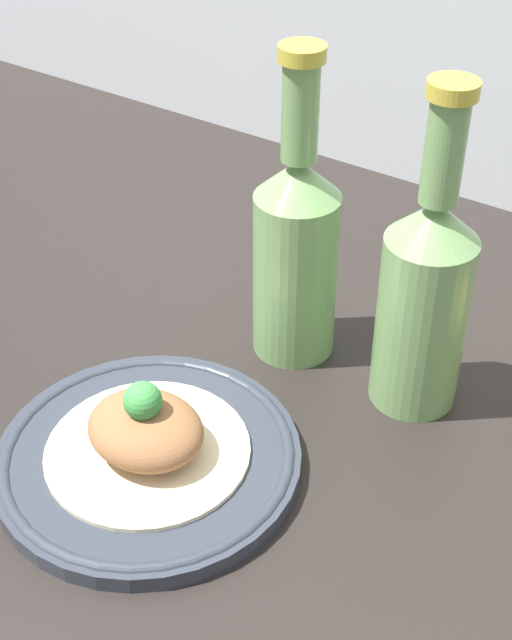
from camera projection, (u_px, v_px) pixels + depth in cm
name	position (u px, v px, depth cm)	size (l,w,h in cm)	color
ground_plane	(235.00, 500.00, 70.03)	(180.00, 110.00, 4.00)	black
plate	(148.00, 457.00, 69.71)	(24.01, 24.01, 1.77)	#2D333D
plated_food	(146.00, 433.00, 68.14)	(16.05, 16.05, 6.88)	beige
cider_bottle_left	(296.00, 248.00, 76.28)	(7.42, 7.42, 28.23)	#729E5B
cider_bottle_right	(425.00, 294.00, 70.81)	(7.42, 7.42, 28.23)	#729E5B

